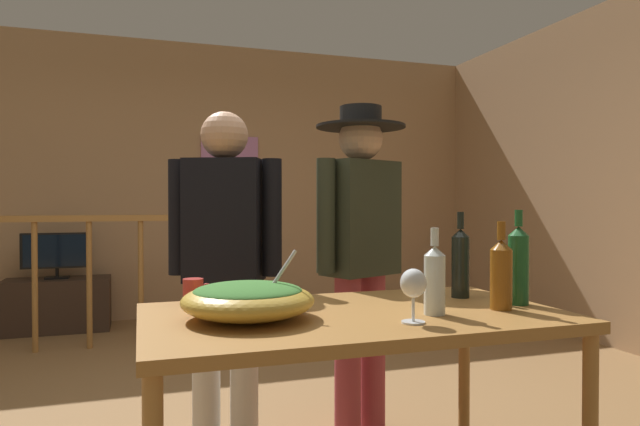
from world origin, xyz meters
TOP-DOWN VIEW (x-y plane):
  - back_wall at (0.00, 3.07)m, footprint 6.23×0.10m
  - side_wall_right at (3.12, 0.92)m, footprint 0.10×4.61m
  - framed_picture at (0.37, 3.01)m, footprint 0.59×0.03m
  - stair_railing at (-0.87, 1.98)m, footprint 3.22×0.10m
  - tv_console at (-1.24, 2.72)m, footprint 0.90×0.40m
  - flat_screen_tv at (-1.24, 2.69)m, footprint 0.58×0.12m
  - serving_table at (0.18, -0.97)m, footprint 1.45×0.82m
  - salad_bowl at (-0.19, -0.98)m, footprint 0.44×0.44m
  - wine_glass at (0.30, -1.20)m, footprint 0.08×0.08m
  - wine_bottle_amber at (0.70, -1.10)m, footprint 0.08×0.08m
  - wine_bottle_clear at (0.43, -1.10)m, footprint 0.07×0.07m
  - wine_bottle_dark at (0.70, -0.83)m, footprint 0.07×0.07m
  - wine_bottle_green at (0.83, -1.03)m, footprint 0.08×0.08m
  - mug_red at (-0.34, -0.64)m, footprint 0.11×0.08m
  - person_standing_left at (-0.16, -0.21)m, footprint 0.50×0.34m
  - person_standing_right at (0.52, -0.21)m, footprint 0.52×0.45m

SIDE VIEW (x-z plane):
  - tv_console at x=-1.24m, z-range 0.00..0.47m
  - stair_railing at x=-0.87m, z-range 0.11..1.23m
  - serving_table at x=0.18m, z-range 0.32..1.09m
  - flat_screen_tv at x=-1.24m, z-range 0.51..0.93m
  - mug_red at x=-0.34m, z-range 0.78..0.87m
  - salad_bowl at x=-0.19m, z-range 0.73..0.95m
  - wine_glass at x=0.30m, z-range 0.81..0.98m
  - wine_bottle_clear at x=0.43m, z-range 0.75..1.05m
  - wine_bottle_amber at x=0.70m, z-range 0.75..1.06m
  - person_standing_left at x=-0.16m, z-range 0.13..1.71m
  - wine_bottle_dark at x=0.70m, z-range 0.75..1.09m
  - wine_bottle_green at x=0.83m, z-range 0.75..1.11m
  - person_standing_right at x=0.52m, z-range 0.16..1.79m
  - back_wall at x=0.00m, z-range 0.00..2.79m
  - side_wall_right at x=3.12m, z-range 0.00..2.79m
  - framed_picture at x=0.37m, z-range 1.41..1.86m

